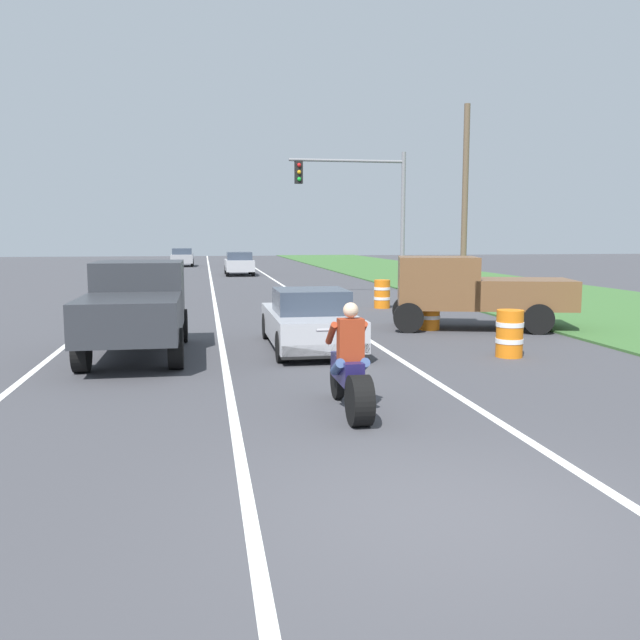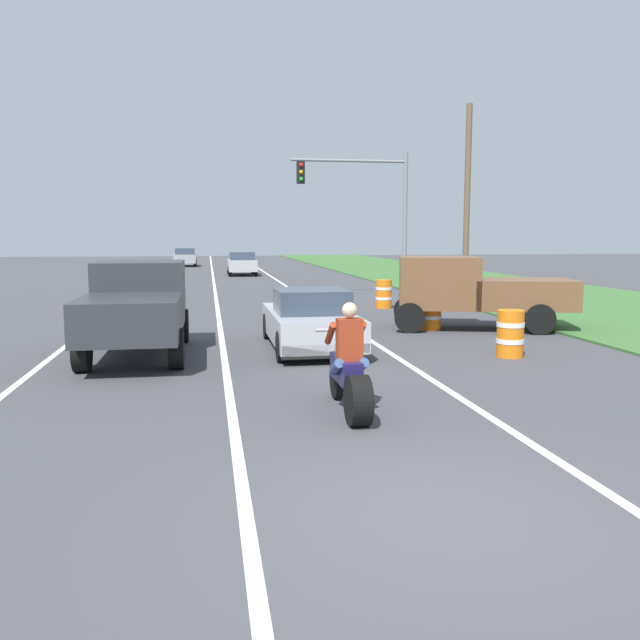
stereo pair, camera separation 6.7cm
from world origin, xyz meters
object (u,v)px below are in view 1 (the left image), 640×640
(construction_barrel_mid, at_px, (429,311))
(construction_barrel_far, at_px, (382,294))
(construction_barrel_nearest, at_px, (510,333))
(pickup_truck_left_lane_dark_grey, at_px, (136,304))
(pickup_truck_right_shoulder_brown, at_px, (471,289))
(distant_car_far_ahead, at_px, (239,263))
(sports_car_silver, at_px, (310,321))
(distant_car_further_ahead, at_px, (182,257))
(traffic_light_mast_near, at_px, (368,200))
(motorcycle_with_rider, at_px, (350,374))

(construction_barrel_mid, height_order, construction_barrel_far, same)
(construction_barrel_nearest, xyz_separation_m, construction_barrel_far, (-0.15, 9.81, 0.00))
(pickup_truck_left_lane_dark_grey, xyz_separation_m, construction_barrel_mid, (7.47, 2.79, -0.60))
(pickup_truck_right_shoulder_brown, bearing_deg, pickup_truck_left_lane_dark_grey, -162.32)
(pickup_truck_right_shoulder_brown, relative_size, distant_car_far_ahead, 1.29)
(pickup_truck_right_shoulder_brown, relative_size, construction_barrel_far, 5.14)
(sports_car_silver, xyz_separation_m, distant_car_far_ahead, (-0.11, 28.85, 0.14))
(pickup_truck_right_shoulder_brown, xyz_separation_m, distant_car_further_ahead, (-8.98, 39.84, -0.33))
(construction_barrel_far, relative_size, distant_car_further_ahead, 0.25)
(construction_barrel_far, bearing_deg, distant_car_far_ahead, 100.78)
(pickup_truck_right_shoulder_brown, xyz_separation_m, distant_car_far_ahead, (-4.98, 26.36, -0.33))
(pickup_truck_right_shoulder_brown, distance_m, construction_barrel_far, 5.71)
(sports_car_silver, bearing_deg, distant_car_far_ahead, 90.21)
(construction_barrel_far, height_order, distant_car_further_ahead, distant_car_further_ahead)
(construction_barrel_far, bearing_deg, traffic_light_mast_near, 82.84)
(motorcycle_with_rider, height_order, pickup_truck_left_lane_dark_grey, pickup_truck_left_lane_dark_grey)
(pickup_truck_left_lane_dark_grey, relative_size, distant_car_far_ahead, 1.20)
(construction_barrel_mid, distance_m, construction_barrel_far, 5.55)
(motorcycle_with_rider, xyz_separation_m, construction_barrel_nearest, (4.30, 3.93, -0.09))
(sports_car_silver, xyz_separation_m, distant_car_further_ahead, (-4.11, 42.33, 0.14))
(pickup_truck_right_shoulder_brown, xyz_separation_m, traffic_light_mast_near, (-0.44, 10.21, 2.91))
(motorcycle_with_rider, xyz_separation_m, traffic_light_mast_near, (4.73, 18.36, 3.42))
(construction_barrel_nearest, relative_size, construction_barrel_far, 1.00)
(pickup_truck_right_shoulder_brown, distance_m, distant_car_far_ahead, 26.83)
(construction_barrel_mid, relative_size, distant_car_further_ahead, 0.25)
(traffic_light_mast_near, height_order, construction_barrel_far, traffic_light_mast_near)
(construction_barrel_far, xyz_separation_m, distant_car_further_ahead, (-7.96, 34.25, 0.27))
(sports_car_silver, distance_m, construction_barrel_mid, 4.48)
(sports_car_silver, bearing_deg, construction_barrel_far, 64.52)
(pickup_truck_left_lane_dark_grey, distance_m, distant_car_further_ahead, 42.60)
(construction_barrel_nearest, bearing_deg, sports_car_silver, 156.58)
(pickup_truck_left_lane_dark_grey, distance_m, construction_barrel_mid, 7.99)
(traffic_light_mast_near, height_order, distant_car_far_ahead, traffic_light_mast_near)
(construction_barrel_mid, bearing_deg, sports_car_silver, -145.65)
(distant_car_far_ahead, relative_size, distant_car_further_ahead, 1.00)
(motorcycle_with_rider, xyz_separation_m, construction_barrel_mid, (3.99, 8.19, -0.09))
(pickup_truck_left_lane_dark_grey, xyz_separation_m, distant_car_further_ahead, (-0.34, 42.59, -0.33))
(pickup_truck_left_lane_dark_grey, relative_size, distant_car_further_ahead, 1.20)
(distant_car_far_ahead, bearing_deg, motorcycle_with_rider, -90.32)
(construction_barrel_far, relative_size, distant_car_far_ahead, 0.25)
(motorcycle_with_rider, height_order, pickup_truck_right_shoulder_brown, pickup_truck_right_shoulder_brown)
(distant_car_far_ahead, distance_m, distant_car_further_ahead, 14.06)
(pickup_truck_left_lane_dark_grey, relative_size, construction_barrel_nearest, 4.80)
(pickup_truck_right_shoulder_brown, bearing_deg, sports_car_silver, -152.94)
(traffic_light_mast_near, relative_size, construction_barrel_mid, 6.00)
(construction_barrel_far, bearing_deg, pickup_truck_left_lane_dark_grey, -132.40)
(construction_barrel_nearest, bearing_deg, pickup_truck_left_lane_dark_grey, 169.30)
(motorcycle_with_rider, distance_m, pickup_truck_right_shoulder_brown, 9.67)
(sports_car_silver, distance_m, distant_car_far_ahead, 28.85)
(pickup_truck_right_shoulder_brown, xyz_separation_m, construction_barrel_nearest, (-0.87, -4.22, -0.60))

